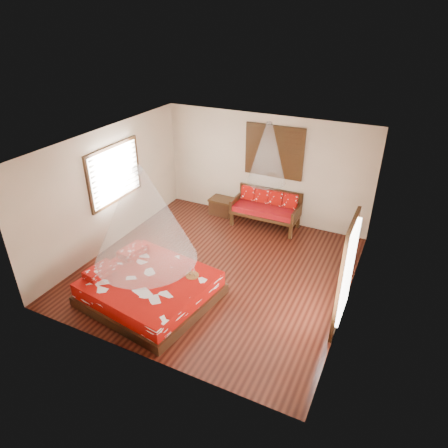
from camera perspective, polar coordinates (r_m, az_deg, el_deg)
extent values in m
cube|color=black|center=(8.82, -1.00, -6.51)|extent=(5.50, 5.50, 0.02)
cube|color=silver|center=(7.56, -1.18, 11.25)|extent=(5.50, 5.50, 0.02)
cube|color=tan|center=(9.55, -16.08, 4.89)|extent=(0.02, 5.50, 2.80)
cube|color=tan|center=(7.41, 18.35, -2.63)|extent=(0.02, 5.50, 2.80)
cube|color=tan|center=(10.42, 5.86, 7.87)|extent=(5.50, 0.02, 2.80)
cube|color=tan|center=(6.14, -12.94, -8.93)|extent=(5.50, 0.02, 2.80)
cube|color=black|center=(8.07, -10.39, -9.89)|extent=(2.55, 2.37, 0.20)
cube|color=#8F0804|center=(7.92, -10.55, -8.48)|extent=(2.44, 2.25, 0.30)
cube|color=#8F0804|center=(8.12, -17.29, -6.42)|extent=(0.41, 0.64, 0.15)
cube|color=#8F0804|center=(8.58, -12.90, -3.76)|extent=(0.41, 0.64, 0.15)
cube|color=black|center=(10.44, 1.11, 0.89)|extent=(0.08, 0.08, 0.42)
cube|color=black|center=(9.96, 9.50, -0.99)|extent=(0.08, 0.08, 0.42)
cube|color=black|center=(10.96, 2.53, 2.30)|extent=(0.08, 0.08, 0.42)
cube|color=black|center=(10.51, 10.55, 0.58)|extent=(0.08, 0.08, 0.42)
cube|color=black|center=(10.36, 5.90, 1.57)|extent=(1.72, 0.76, 0.08)
cube|color=maroon|center=(10.31, 5.93, 2.11)|extent=(1.66, 0.70, 0.14)
cube|color=black|center=(10.53, 6.63, 3.74)|extent=(1.72, 0.06, 0.55)
cube|color=black|center=(10.56, 1.77, 3.23)|extent=(0.06, 0.76, 0.30)
cube|color=black|center=(10.08, 10.30, 1.44)|extent=(0.06, 0.76, 0.30)
cube|color=#8F0804|center=(10.57, 3.51, 4.43)|extent=(0.36, 0.19, 0.38)
cube|color=#8F0804|center=(10.45, 5.44, 4.04)|extent=(0.36, 0.19, 0.38)
cube|color=#8F0804|center=(10.34, 7.42, 3.64)|extent=(0.36, 0.19, 0.38)
cube|color=#8F0804|center=(10.24, 9.44, 3.23)|extent=(0.36, 0.19, 0.38)
cube|color=black|center=(11.02, -0.26, 2.43)|extent=(0.63, 0.46, 0.41)
cube|color=black|center=(10.92, -0.26, 3.50)|extent=(0.67, 0.50, 0.05)
cube|color=black|center=(10.14, 7.18, 10.21)|extent=(1.52, 0.06, 1.32)
cube|color=black|center=(10.13, 7.16, 10.20)|extent=(1.35, 0.04, 1.10)
cube|color=black|center=(9.55, -15.36, 6.95)|extent=(0.08, 1.74, 1.34)
cube|color=silver|center=(9.53, -15.18, 6.92)|extent=(0.04, 1.54, 1.10)
cube|color=black|center=(7.09, 16.79, -7.27)|extent=(0.08, 1.02, 2.16)
cube|color=white|center=(7.04, 16.74, -6.57)|extent=(0.03, 0.82, 1.70)
cylinder|color=brown|center=(7.77, -4.57, -7.34)|extent=(0.26, 0.26, 0.03)
cone|color=white|center=(7.13, -11.60, 1.20)|extent=(1.88, 1.88, 1.80)
cone|color=white|center=(9.69, 6.27, 10.01)|extent=(0.95, 0.95, 1.50)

